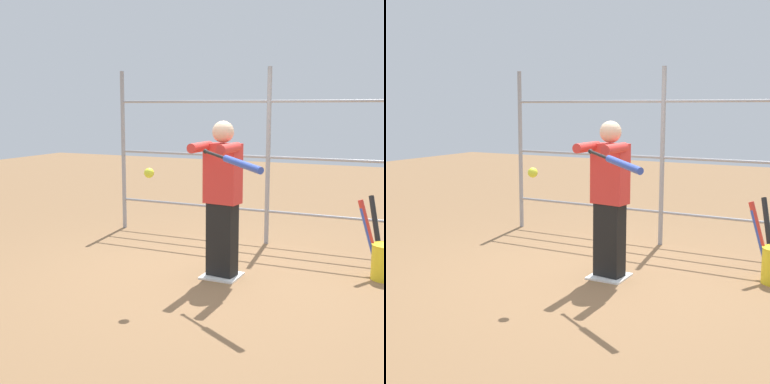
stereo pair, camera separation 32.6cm
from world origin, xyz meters
TOP-DOWN VIEW (x-y plane):
  - ground_plane at (0.00, 0.00)m, footprint 24.00×24.00m
  - home_plate at (0.00, 0.00)m, footprint 0.40×0.40m
  - fence_backstop at (0.00, -1.60)m, footprint 4.61×0.06m
  - batter at (0.00, 0.02)m, footprint 0.44×0.61m
  - baseball_bat_swinging at (-0.45, 0.77)m, footprint 0.78×0.56m
  - softball_in_flight at (0.38, 0.91)m, footprint 0.10×0.10m
  - bat_bucket at (-1.61, -0.69)m, footprint 0.57×0.60m

SIDE VIEW (x-z plane):
  - ground_plane at x=0.00m, z-range 0.00..0.00m
  - home_plate at x=0.00m, z-range 0.00..0.02m
  - bat_bucket at x=-1.61m, z-range -0.18..0.68m
  - batter at x=0.00m, z-range 0.07..1.77m
  - fence_backstop at x=0.00m, z-range 0.00..2.37m
  - softball_in_flight at x=0.38m, z-range 1.18..1.28m
  - baseball_bat_swinging at x=-0.45m, z-range 1.28..1.43m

